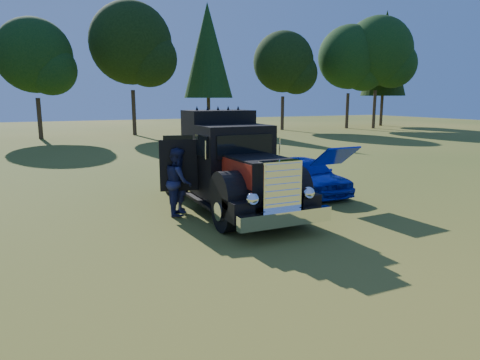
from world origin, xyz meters
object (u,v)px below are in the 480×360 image
Objects in this scene: hotrod_coupe at (306,175)px; spectator_near at (181,181)px; spectator_far at (178,181)px; diamond_t_truck at (229,168)px.

hotrod_coupe reaches higher than spectator_near.
hotrod_coupe is at bearing -66.10° from spectator_far.
spectator_far is at bearing -170.78° from hotrod_coupe.
spectator_near is (-1.43, 0.35, -0.35)m from diamond_t_truck.
spectator_near is 0.94× the size of spectator_far.
spectator_far reaches higher than spectator_near.
spectator_far reaches higher than hotrod_coupe.
hotrod_coupe is at bearing 14.26° from diamond_t_truck.
spectator_far is (-0.16, -0.30, 0.06)m from spectator_near.
hotrod_coupe is (3.41, 0.87, -0.61)m from diamond_t_truck.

